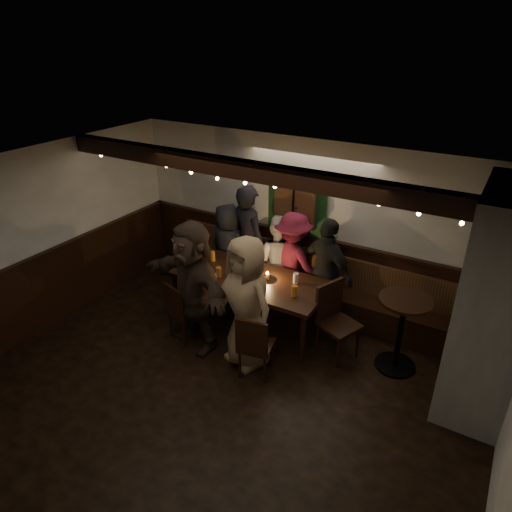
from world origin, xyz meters
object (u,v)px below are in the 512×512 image
Objects in this scene: chair_near_right at (254,344)px; person_c at (277,260)px; person_a at (228,248)px; person_g at (247,303)px; person_d at (293,262)px; dining_table at (249,281)px; person_b at (248,242)px; high_top at (402,325)px; chair_end at (334,315)px; person_f at (193,286)px; chair_near_left at (180,309)px; person_e at (327,272)px.

person_c is (-0.60, 1.72, 0.24)m from chair_near_right.
person_g is at bearing 140.41° from person_a.
person_d reaches higher than chair_near_right.
dining_table is 0.94m from person_b.
high_top is 0.55× the size of person_b.
person_d reaches higher than chair_end.
chair_near_right is (0.65, -0.94, -0.24)m from dining_table.
chair_end is 0.69× the size of person_a.
high_top is 2.72m from person_f.
person_f is at bearing -159.33° from person_g.
chair_near_left is at bearing 108.36° from person_a.
chair_end reaches higher than dining_table.
person_d is 1.69m from person_f.
chair_near_right is at bearing 142.14° from person_b.
chair_near_right is at bearing -55.45° from dining_table.
person_e is (0.85, -0.09, 0.07)m from person_c.
person_a is (-3.00, 0.60, 0.09)m from high_top.
chair_near_right is at bearing 103.75° from person_e.
person_d reaches higher than chair_near_left.
person_b is 1.04× the size of person_g.
chair_near_right is 0.51m from person_g.
chair_near_left is 1.73m from person_c.
high_top is 0.65× the size of person_d.
person_g is (-0.49, -1.41, 0.08)m from person_e.
dining_table is at bearing -178.88° from chair_end.
person_c is at bearing 149.12° from chair_end.
chair_near_right is at bearing -6.47° from chair_near_left.
chair_end is at bearing 143.64° from person_e.
chair_end is at bearing 23.09° from chair_near_left.
dining_table is at bearing 80.50° from person_f.
person_a is at bearing 98.62° from chair_near_left.
chair_end is (0.65, 0.97, 0.08)m from chair_near_right.
person_a is 0.81× the size of person_f.
person_f reaches higher than dining_table.
person_b is 1.54m from person_f.
high_top is at bearing 178.42° from person_a.
chair_near_left is 1.64m from person_b.
person_b is at bearing 84.69° from chair_near_left.
person_b is (-1.78, 0.76, 0.35)m from chair_end.
person_e is (-1.24, 0.53, 0.16)m from high_top.
person_d is at bearing 59.08° from chair_near_left.
person_g reaches higher than person_a.
chair_near_left is at bearing -150.66° from person_f.
dining_table is 0.84m from person_d.
chair_near_left is 0.87× the size of chair_end.
high_top is 2.18m from person_c.
person_c is at bearing 92.14° from person_f.
high_top reaches higher than chair_near_right.
chair_near_right is at bearing 102.19° from person_c.
person_b is at bearing 121.51° from dining_table.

